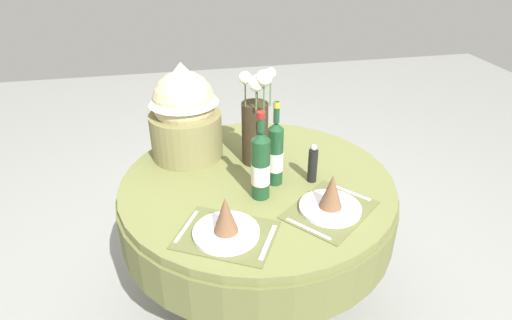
% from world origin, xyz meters
% --- Properties ---
extents(ground, '(8.00, 8.00, 0.00)m').
position_xyz_m(ground, '(0.00, 0.00, 0.00)').
color(ground, gray).
extents(dining_table, '(1.21, 1.21, 0.77)m').
position_xyz_m(dining_table, '(0.00, 0.00, 0.63)').
color(dining_table, olive).
rests_on(dining_table, ground).
extents(place_setting_left, '(0.42, 0.39, 0.16)m').
position_xyz_m(place_setting_left, '(-0.18, -0.35, 0.82)').
color(place_setting_left, brown).
rests_on(place_setting_left, dining_table).
extents(place_setting_right, '(0.43, 0.42, 0.16)m').
position_xyz_m(place_setting_right, '(0.23, -0.28, 0.82)').
color(place_setting_right, brown).
rests_on(place_setting_right, dining_table).
extents(flower_vase, '(0.15, 0.19, 0.47)m').
position_xyz_m(flower_vase, '(0.02, 0.15, 0.97)').
color(flower_vase, '#332819').
rests_on(flower_vase, dining_table).
extents(wine_bottle_left, '(0.07, 0.07, 0.37)m').
position_xyz_m(wine_bottle_left, '(0.07, -0.04, 0.91)').
color(wine_bottle_left, '#194223').
rests_on(wine_bottle_left, dining_table).
extents(wine_bottle_centre, '(0.08, 0.08, 0.37)m').
position_xyz_m(wine_bottle_centre, '(-0.01, -0.13, 0.91)').
color(wine_bottle_centre, '#194223').
rests_on(wine_bottle_centre, dining_table).
extents(pepper_mill, '(0.04, 0.04, 0.18)m').
position_xyz_m(pepper_mill, '(0.23, -0.06, 0.85)').
color(pepper_mill, black).
rests_on(pepper_mill, dining_table).
extents(gift_tub_back_left, '(0.33, 0.33, 0.45)m').
position_xyz_m(gift_tub_back_left, '(-0.28, 0.29, 1.00)').
color(gift_tub_back_left, olive).
rests_on(gift_tub_back_left, dining_table).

